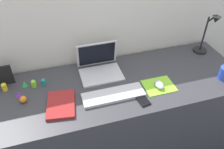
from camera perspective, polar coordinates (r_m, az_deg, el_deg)
The scene contains 17 objects.
ground_plane at distance 2.16m, azimuth 0.82°, elevation -17.18°, with size 6.00×6.00×0.00m, color #474C56.
back_wall at distance 1.91m, azimuth -2.19°, elevation 3.04°, with size 3.07×0.05×1.35m, color silver.
desk at distance 1.87m, azimuth 0.93°, elevation -10.85°, with size 1.87×0.64×0.74m, color #38383D.
laptop at distance 1.68m, azimuth -3.18°, elevation 2.27°, with size 0.30×0.25×0.21m.
keyboard at distance 1.51m, azimuth 0.35°, elevation -5.11°, with size 0.41×0.13×0.02m, color silver.
mousepad at distance 1.62m, azimuth 11.56°, elevation -2.74°, with size 0.21×0.17×0.00m, color #8CDB33.
mouse at distance 1.60m, azimuth 11.65°, elevation -2.47°, with size 0.06×0.10×0.03m, color silver.
cell_phone at distance 1.50m, azimuth 7.39°, elevation -6.07°, with size 0.06×0.13×0.01m, color black.
desk_lamp at distance 1.97m, azimuth 22.55°, elevation 8.93°, with size 0.11×0.16×0.36m.
notebook_pad at distance 1.48m, azimuth -12.60°, elevation -7.27°, with size 0.17×0.24×0.02m, color maroon.
picture_frame at distance 1.72m, azimuth -25.43°, elevation -0.23°, with size 0.12×0.02×0.15m, color black.
toy_figurine_yellow at distance 1.69m, azimuth -25.27°, elevation -2.76°, with size 0.04×0.04×0.06m.
toy_figurine_purple at distance 1.62m, azimuth -22.33°, elevation -4.54°, with size 0.04×0.04×0.04m, color purple.
toy_figurine_green at distance 1.68m, azimuth -20.96°, elevation -2.12°, with size 0.04×0.04×0.04m, color green.
toy_figurine_orange at distance 1.56m, azimuth -21.24°, elevation -5.84°, with size 0.04×0.04×0.05m, color orange.
toy_figurine_lime at distance 1.65m, azimuth -18.96°, elevation -2.11°, with size 0.03×0.03×0.06m.
toy_figurine_teal at distance 1.64m, azimuth -16.69°, elevation -1.80°, with size 0.03×0.03×0.06m.
Camera 1 is at (-0.37, -1.14, 1.80)m, focal length 36.71 mm.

